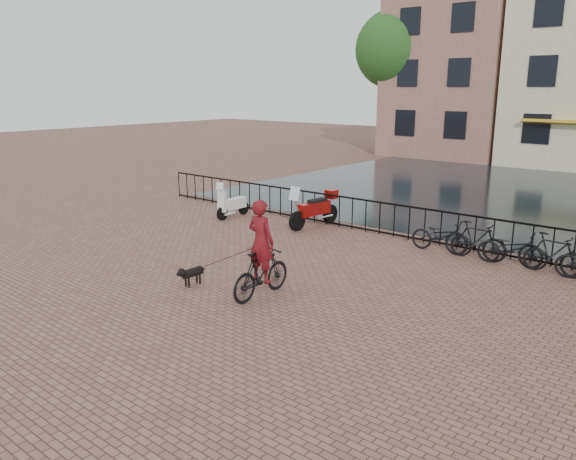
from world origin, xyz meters
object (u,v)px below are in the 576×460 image
Objects in this scene: dog at (193,275)px; scooter at (233,198)px; cyclist at (261,255)px; motorcycle at (314,205)px.

dog is 6.95m from scooter.
cyclist is at bearing -44.47° from scooter.
dog is (-1.69, -0.48, -0.71)m from cyclist.
cyclist is at bearing -56.71° from motorcycle.
cyclist is 1.21× the size of motorcycle.
cyclist reaches higher than scooter.
cyclist is 7.77m from scooter.
dog is 6.33m from motorcycle.
scooter is at bearing 128.45° from dog.
dog is 0.50× the size of scooter.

